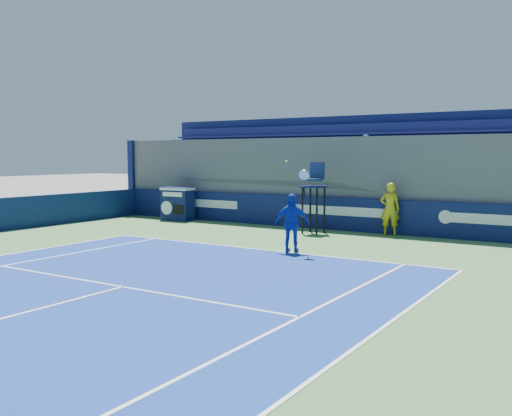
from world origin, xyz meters
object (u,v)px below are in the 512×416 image
Objects in this scene: umpire_chair at (314,190)px; tennis_player at (292,223)px; ball_person at (390,209)px; match_clock at (178,203)px.

tennis_player is (1.32, -3.96, -0.69)m from umpire_chair.
umpire_chair is 4.23m from tennis_player.
match_clock is at bearing -15.17° from ball_person.
tennis_player is (7.91, -4.45, 0.10)m from match_clock.
match_clock is 9.08m from tennis_player.
ball_person is 0.70× the size of tennis_player.
tennis_player is at bearing 59.49° from ball_person.
match_clock is 6.65m from umpire_chair.
umpire_chair is 0.96× the size of tennis_player.
umpire_chair is at bearing 108.46° from tennis_player.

